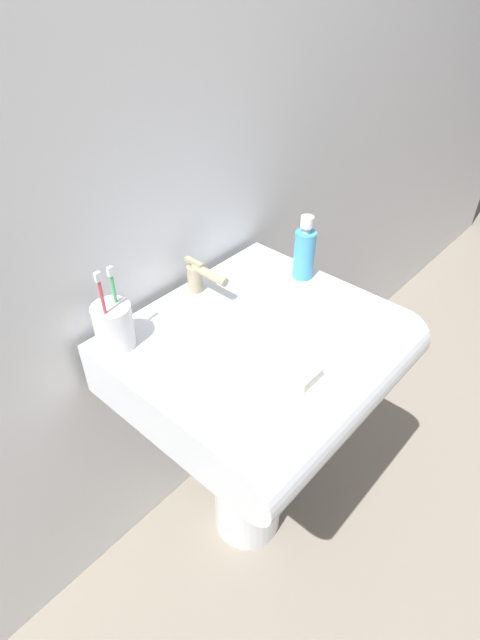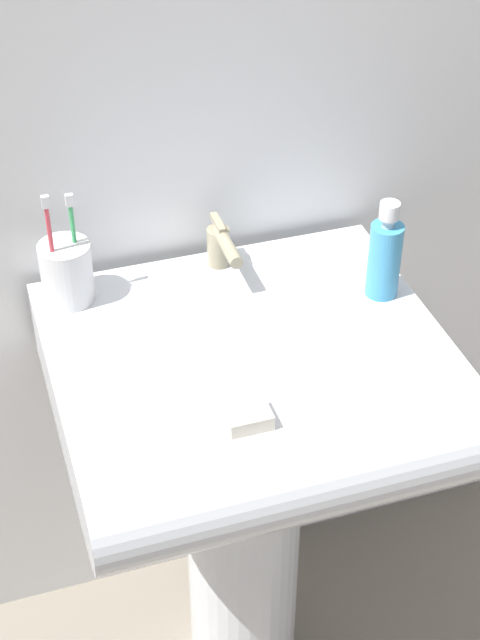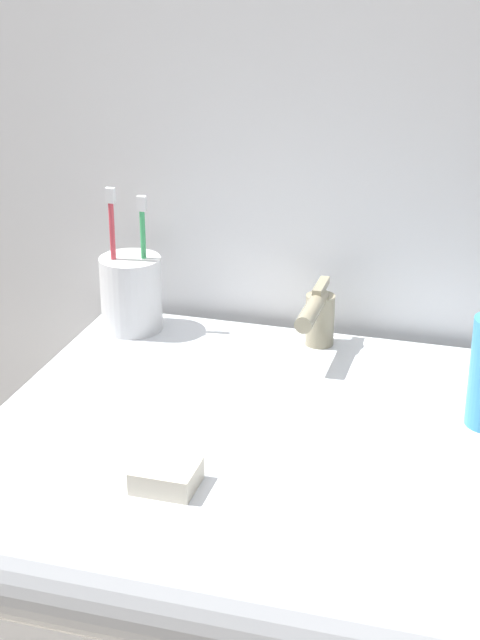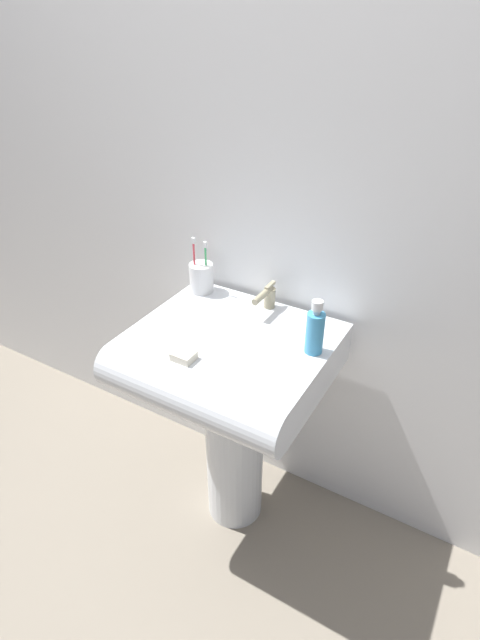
# 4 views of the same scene
# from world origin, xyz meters

# --- Properties ---
(wall_back) EXTENTS (5.00, 0.05, 2.40)m
(wall_back) POSITION_xyz_m (0.00, 0.28, 1.20)
(wall_back) COLOR white
(wall_back) RESTS_ON ground
(sink_pedestal) EXTENTS (0.21, 0.21, 0.68)m
(sink_pedestal) POSITION_xyz_m (0.00, 0.00, 0.34)
(sink_pedestal) COLOR white
(sink_pedestal) RESTS_ON ground
(sink_basin) EXTENTS (0.60, 0.55, 0.14)m
(sink_basin) POSITION_xyz_m (0.00, -0.05, 0.75)
(sink_basin) COLOR white
(sink_basin) RESTS_ON sink_pedestal
(faucet) EXTENTS (0.04, 0.13, 0.09)m
(faucet) POSITION_xyz_m (0.02, 0.18, 0.87)
(faucet) COLOR tan
(faucet) RESTS_ON sink_basin
(toothbrush_cup) EXTENTS (0.08, 0.08, 0.20)m
(toothbrush_cup) POSITION_xyz_m (-0.24, 0.18, 0.88)
(toothbrush_cup) COLOR white
(toothbrush_cup) RESTS_ON sink_basin
(soap_bottle) EXTENTS (0.05, 0.05, 0.17)m
(soap_bottle) POSITION_xyz_m (0.25, 0.04, 0.89)
(soap_bottle) COLOR #3F99CC
(soap_bottle) RESTS_ON sink_basin
(bar_soap) EXTENTS (0.06, 0.05, 0.02)m
(bar_soap) POSITION_xyz_m (-0.06, -0.18, 0.83)
(bar_soap) COLOR silver
(bar_soap) RESTS_ON sink_basin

